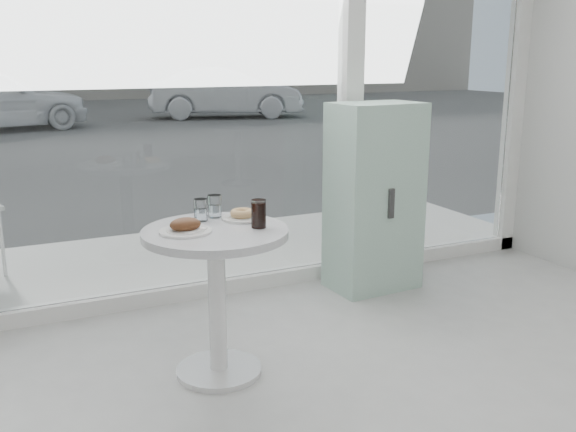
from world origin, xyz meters
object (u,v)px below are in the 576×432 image
car_silver (225,93)px  plate_donut (242,215)px  water_tumbler_b (215,207)px  plate_fritter (186,227)px  mint_cabinet (374,197)px  cola_glass (259,214)px  main_table (216,272)px  water_tumbler_a (201,211)px

car_silver → plate_donut: size_ratio=18.43×
car_silver → water_tumbler_b: car_silver is taller
plate_fritter → mint_cabinet: bearing=26.0°
plate_donut → water_tumbler_b: water_tumbler_b is taller
car_silver → cola_glass: 14.25m
main_table → water_tumbler_a: (-0.01, 0.19, 0.27)m
plate_fritter → main_table: bearing=-2.4°
car_silver → water_tumbler_a: 14.08m
plate_donut → water_tumbler_a: 0.22m
plate_fritter → plate_donut: (0.34, 0.12, -0.01)m
car_silver → plate_donut: 14.07m
car_silver → water_tumbler_b: size_ratio=33.67×
water_tumbler_b → water_tumbler_a: bearing=-155.2°
mint_cabinet → plate_donut: mint_cabinet is taller
car_silver → cola_glass: bearing=176.4°
plate_fritter → water_tumbler_b: 0.32m
mint_cabinet → car_silver: car_silver is taller
main_table → car_silver: bearing=70.0°
plate_fritter → plate_donut: size_ratio=1.16×
mint_cabinet → cola_glass: bearing=-149.0°
plate_fritter → water_tumbler_b: (0.22, 0.23, 0.02)m
mint_cabinet → plate_donut: bearing=-155.8°
plate_donut → water_tumbler_a: water_tumbler_a is taller
main_table → mint_cabinet: (1.41, 0.76, 0.10)m
car_silver → water_tumbler_b: 14.01m
car_silver → cola_glass: (-4.67, -13.46, 0.18)m
main_table → plate_fritter: 0.29m
cola_glass → water_tumbler_b: bearing=113.3°
plate_donut → water_tumbler_b: (-0.11, 0.11, 0.03)m
water_tumbler_a → plate_donut: bearing=-17.7°
mint_cabinet → plate_fritter: 1.74m
car_silver → plate_fritter: size_ratio=15.84×
main_table → cola_glass: (0.21, -0.06, 0.29)m
water_tumbler_a → water_tumbler_b: (0.09, 0.04, 0.00)m
cola_glass → mint_cabinet: bearing=34.4°
main_table → mint_cabinet: 1.61m
water_tumbler_a → water_tumbler_b: bearing=24.8°
plate_fritter → water_tumbler_a: size_ratio=2.21×
mint_cabinet → water_tumbler_b: (-1.33, -0.53, 0.18)m
car_silver → water_tumbler_b: (-4.79, -13.17, 0.17)m
main_table → water_tumbler_a: water_tumbler_a is taller
water_tumbler_a → water_tumbler_b: 0.10m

